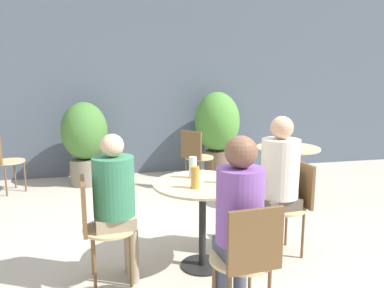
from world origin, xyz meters
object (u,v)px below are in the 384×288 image
Objects in this scene: cafe_table_far at (287,159)px; seated_person_2 at (278,175)px; seated_person_1 at (239,212)px; beer_glass_1 at (195,177)px; bistro_chair_0 at (98,221)px; beer_glass_2 at (223,174)px; bistro_chair_4 at (2,157)px; bistro_chair_3 at (195,153)px; beer_glass_0 at (193,167)px; bistro_chair_1 at (248,255)px; cafe_table_near at (203,199)px; bistro_chair_2 at (292,199)px; potted_plant_1 at (217,127)px; potted_plant_0 at (85,138)px; seated_person_0 at (116,195)px.

seated_person_2 is (-0.70, -1.21, 0.16)m from cafe_table_far.
seated_person_1 is 0.59m from beer_glass_1.
bistro_chair_0 is 1.05m from beer_glass_2.
bistro_chair_4 is 3.92m from seated_person_1.
beer_glass_1 is at bearing 128.39° from bistro_chair_3.
bistro_chair_1 is at bearing -83.06° from beer_glass_0.
beer_glass_0 is at bearing 106.28° from cafe_table_near.
seated_person_1 reaches higher than beer_glass_0.
bistro_chair_2 is 4.87× the size of beer_glass_1.
potted_plant_1 is (0.25, 2.77, 0.06)m from seated_person_2.
bistro_chair_2 is (0.84, 0.08, -0.08)m from cafe_table_near.
seated_person_2 reaches higher than bistro_chair_2.
cafe_table_near is 0.67× the size of potted_plant_0.
bistro_chair_4 is 0.68× the size of seated_person_1.
seated_person_1 is at bearing -135.07° from seated_person_0.
bistro_chair_1 is 4.04m from bistro_chair_4.
seated_person_2 reaches higher than bistro_chair_1.
potted_plant_1 is at bearing 172.58° from bistro_chair_2.
seated_person_0 is 0.87m from beer_glass_2.
seated_person_1 is (-1.34, -1.97, 0.15)m from cafe_table_far.
cafe_table_near is 2.97m from potted_plant_0.
beer_glass_0 is 0.29m from beer_glass_2.
cafe_table_near is 0.72m from seated_person_1.
potted_plant_0 reaches higher than bistro_chair_1.
potted_plant_1 is at bearing -77.05° from bistro_chair_3.
bistro_chair_3 is 2.55m from seated_person_0.
seated_person_0 is at bearing -119.72° from potted_plant_1.
bistro_chair_1 is 1.12m from seated_person_0.
cafe_table_near is 0.85m from bistro_chair_0.
bistro_chair_4 is 4.87× the size of beer_glass_1.
cafe_table_far is 3.78m from bistro_chair_4.
bistro_chair_4 is 3.78m from seated_person_2.
beer_glass_2 is at bearing -103.46° from seated_person_1.
potted_plant_0 is at bearing 31.83° from bistro_chair_3.
bistro_chair_2 is (1.69, 0.15, 0.00)m from bistro_chair_0.
cafe_table_far is at bearing -150.16° from bistro_chair_4.
seated_person_1 is at bearing -98.34° from beer_glass_2.
bistro_chair_0 is 0.72× the size of seated_person_0.
potted_plant_0 reaches higher than beer_glass_0.
seated_person_1 is 0.98× the size of seated_person_2.
potted_plant_1 is at bearing -108.55° from bistro_chair_1.
seated_person_0 is (-0.70, -0.06, 0.10)m from cafe_table_near.
potted_plant_1 reaches higher than seated_person_2.
seated_person_1 is 0.99m from seated_person_2.
beer_glass_1 is 3.15m from potted_plant_1.
seated_person_0 is 0.87× the size of potted_plant_1.
bistro_chair_2 is at bearing 90.00° from seated_person_2.
potted_plant_0 reaches higher than bistro_chair_2.
seated_person_1 is (-0.01, 0.14, 0.23)m from bistro_chair_1.
cafe_table_far is 0.63× the size of potted_plant_0.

